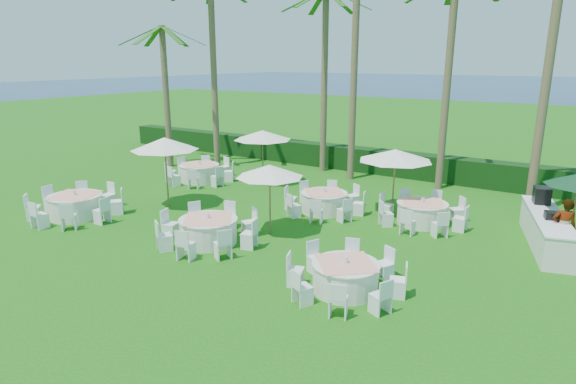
# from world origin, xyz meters

# --- Properties ---
(ground) EXTENTS (120.00, 120.00, 0.00)m
(ground) POSITION_xyz_m (0.00, 0.00, 0.00)
(ground) COLOR #126110
(ground) RESTS_ON ground
(hedge) EXTENTS (34.00, 1.00, 1.20)m
(hedge) POSITION_xyz_m (0.00, 12.00, 0.60)
(hedge) COLOR black
(hedge) RESTS_ON ground
(ocean) EXTENTS (260.00, 260.00, 0.00)m
(ocean) POSITION_xyz_m (0.00, 102.00, 0.00)
(ocean) COLOR #081855
(ocean) RESTS_ON ground
(banquet_table_a) EXTENTS (3.34, 3.34, 1.00)m
(banquet_table_a) POSITION_xyz_m (-6.29, -0.74, 0.44)
(banquet_table_a) COLOR silver
(banquet_table_a) RESTS_ON ground
(banquet_table_b) EXTENTS (3.23, 3.23, 0.98)m
(banquet_table_b) POSITION_xyz_m (-0.40, -0.07, 0.43)
(banquet_table_b) COLOR silver
(banquet_table_b) RESTS_ON ground
(banquet_table_c) EXTENTS (2.94, 2.94, 0.91)m
(banquet_table_c) POSITION_xyz_m (4.71, -0.70, 0.40)
(banquet_table_c) COLOR silver
(banquet_table_c) RESTS_ON ground
(banquet_table_d) EXTENTS (3.26, 3.26, 0.98)m
(banquet_table_d) POSITION_xyz_m (-6.17, 5.78, 0.43)
(banquet_table_d) COLOR silver
(banquet_table_d) RESTS_ON ground
(banquet_table_e) EXTENTS (3.05, 3.05, 0.93)m
(banquet_table_e) POSITION_xyz_m (1.15, 4.75, 0.41)
(banquet_table_e) COLOR silver
(banquet_table_e) RESTS_ON ground
(banquet_table_f) EXTENTS (3.11, 3.11, 0.94)m
(banquet_table_f) POSITION_xyz_m (4.71, 5.41, 0.41)
(banquet_table_f) COLOR silver
(banquet_table_f) RESTS_ON ground
(umbrella_a) EXTENTS (2.58, 2.58, 2.76)m
(umbrella_a) POSITION_xyz_m (-4.36, 2.01, 2.52)
(umbrella_a) COLOR brown
(umbrella_a) RESTS_ON ground
(umbrella_b) EXTENTS (2.23, 2.23, 2.35)m
(umbrella_b) POSITION_xyz_m (0.76, 1.69, 2.14)
(umbrella_b) COLOR brown
(umbrella_b) RESTS_ON ground
(umbrella_c) EXTENTS (2.67, 2.67, 2.49)m
(umbrella_c) POSITION_xyz_m (-3.40, 7.09, 2.27)
(umbrella_c) COLOR brown
(umbrella_c) RESTS_ON ground
(umbrella_d) EXTENTS (2.74, 2.74, 2.45)m
(umbrella_d) POSITION_xyz_m (3.40, 6.00, 2.24)
(umbrella_d) COLOR brown
(umbrella_d) RESTS_ON ground
(buffet_table) EXTENTS (2.02, 4.47, 1.56)m
(buffet_table) POSITION_xyz_m (8.60, 5.47, 0.54)
(buffet_table) COLOR silver
(buffet_table) RESTS_ON ground
(staff_person) EXTENTS (0.73, 0.57, 1.78)m
(staff_person) POSITION_xyz_m (9.09, 4.73, 0.89)
(staff_person) COLOR gray
(staff_person) RESTS_ON ground
(palm_a) EXTENTS (4.33, 4.31, 9.50)m
(palm_a) POSITION_xyz_m (-7.54, 8.64, 5.22)
(palm_a) COLOR brown
(palm_a) RESTS_ON ground
(palm_b) EXTENTS (4.24, 4.37, 8.87)m
(palm_b) POSITION_xyz_m (-2.31, 10.94, 4.89)
(palm_b) COLOR brown
(palm_b) RESTS_ON ground
(palm_c) EXTENTS (4.39, 4.18, 12.84)m
(palm_c) POSITION_xyz_m (-0.30, 10.10, 6.91)
(palm_c) COLOR brown
(palm_c) RESTS_ON ground
(palm_d) EXTENTS (4.40, 4.17, 9.00)m
(palm_d) POSITION_xyz_m (3.84, 10.62, 4.96)
(palm_d) COLOR brown
(palm_d) RESTS_ON ground
(palm_e) EXTENTS (4.22, 4.38, 10.44)m
(palm_e) POSITION_xyz_m (7.79, 8.47, 5.69)
(palm_e) COLOR brown
(palm_e) RESTS_ON ground
(palm_f) EXTENTS (4.24, 4.37, 7.30)m
(palm_f) POSITION_xyz_m (-9.81, 7.40, 4.09)
(palm_f) COLOR brown
(palm_f) RESTS_ON ground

